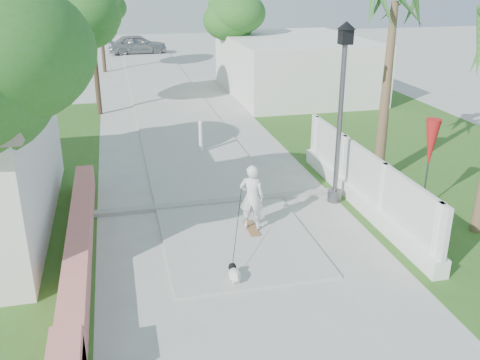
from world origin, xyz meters
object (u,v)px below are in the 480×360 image
object	(u,v)px
bollard	(201,136)
parked_car	(137,44)
patio_umbrella	(431,145)
skateboarder	(241,218)
dog	(234,274)
street_lamp	(341,108)

from	to	relation	value
bollard	parked_car	xyz separation A→B (m)	(-0.72, 22.64, 0.09)
patio_umbrella	skateboarder	xyz separation A→B (m)	(-4.79, -0.84, -0.99)
patio_umbrella	parked_car	distance (m)	28.66
patio_umbrella	dog	world-z (taller)	patio_umbrella
parked_car	patio_umbrella	bearing A→B (deg)	-170.69
bollard	dog	bearing A→B (deg)	-94.75
dog	parked_car	world-z (taller)	parked_car
patio_umbrella	bollard	bearing A→B (deg)	129.91
bollard	dog	world-z (taller)	bollard
street_lamp	dog	world-z (taller)	street_lamp
skateboarder	parked_car	world-z (taller)	skateboarder
street_lamp	dog	bearing A→B (deg)	-136.58
street_lamp	bollard	world-z (taller)	street_lamp
skateboarder	parked_car	xyz separation A→B (m)	(-0.53, 28.99, -0.02)
skateboarder	parked_car	bearing A→B (deg)	-69.45
parked_car	skateboarder	bearing A→B (deg)	179.65
patio_umbrella	parked_car	world-z (taller)	patio_umbrella
street_lamp	skateboarder	size ratio (longest dim) A/B	1.97
skateboarder	parked_car	size ratio (longest dim) A/B	0.57
street_lamp	parked_car	world-z (taller)	street_lamp
patio_umbrella	skateboarder	distance (m)	4.97
street_lamp	skateboarder	bearing A→B (deg)	-147.52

